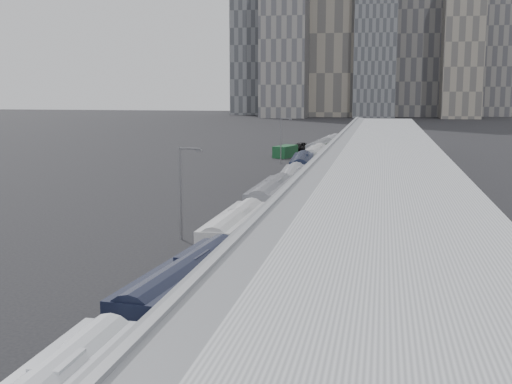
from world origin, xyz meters
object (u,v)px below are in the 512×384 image
(bus_6, at_px, (315,161))
(bus_7, at_px, (321,153))
(bus_8, at_px, (331,146))
(street_lamp_near, at_px, (183,186))
(shipping_container, at_px, (285,151))
(bus_2, at_px, (235,239))
(suv, at_px, (303,147))
(bus_4, at_px, (292,187))
(bus_5, at_px, (302,171))
(bus_1, at_px, (184,300))
(street_lamp_far, at_px, (282,137))
(bus_3, at_px, (271,204))

(bus_6, height_order, bus_7, bus_6)
(bus_8, xyz_separation_m, street_lamp_near, (-6.49, -79.91, 3.14))
(bus_8, relative_size, shipping_container, 2.08)
(bus_6, relative_size, bus_8, 1.05)
(bus_7, bearing_deg, bus_6, -83.21)
(bus_2, height_order, street_lamp_near, street_lamp_near)
(bus_7, bearing_deg, bus_2, -85.12)
(bus_6, distance_m, bus_7, 12.95)
(bus_7, height_order, bus_8, bus_7)
(bus_8, height_order, suv, bus_8)
(bus_7, relative_size, shipping_container, 2.21)
(bus_2, distance_m, bus_4, 27.87)
(bus_4, height_order, bus_5, bus_5)
(bus_1, bearing_deg, suv, 98.91)
(bus_2, bearing_deg, bus_4, 89.43)
(bus_1, relative_size, street_lamp_near, 1.64)
(suv, bearing_deg, street_lamp_near, -108.93)
(bus_1, bearing_deg, shipping_container, 100.46)
(street_lamp_far, bearing_deg, bus_7, 21.87)
(bus_2, relative_size, bus_4, 0.96)
(bus_7, distance_m, street_lamp_near, 64.01)
(bus_4, bearing_deg, bus_3, -95.39)
(shipping_container, bearing_deg, suv, 99.86)
(bus_1, height_order, bus_3, bus_3)
(bus_5, height_order, shipping_container, bus_5)
(bus_5, bearing_deg, bus_7, 85.63)
(bus_1, xyz_separation_m, bus_3, (-0.43, 30.41, 0.06))
(bus_3, distance_m, street_lamp_near, 12.09)
(bus_2, xyz_separation_m, bus_5, (-0.00, 42.47, 0.13))
(bus_6, relative_size, street_lamp_far, 1.71)
(bus_7, relative_size, street_lamp_far, 1.73)
(bus_7, distance_m, street_lamp_far, 7.84)
(bus_7, xyz_separation_m, suv, (-6.19, 23.67, -0.88))
(bus_5, relative_size, shipping_container, 2.19)
(bus_7, height_order, suv, bus_7)
(bus_5, bearing_deg, shipping_container, 98.16)
(bus_6, height_order, shipping_container, bus_6)
(bus_1, distance_m, suv, 107.98)
(bus_8, bearing_deg, street_lamp_near, -90.74)
(bus_5, height_order, bus_8, bus_5)
(bus_1, bearing_deg, street_lamp_near, 112.95)
(street_lamp_far, xyz_separation_m, shipping_container, (-1.08, 11.29, -3.65))
(bus_1, relative_size, bus_2, 1.04)
(street_lamp_near, bearing_deg, street_lamp_far, 90.76)
(bus_8, bearing_deg, bus_7, -88.19)
(street_lamp_near, bearing_deg, bus_6, 82.91)
(bus_3, relative_size, bus_8, 1.03)
(bus_2, bearing_deg, street_lamp_far, 96.52)
(street_lamp_near, bearing_deg, bus_5, 81.09)
(bus_6, bearing_deg, bus_2, -90.10)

